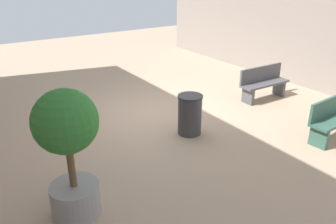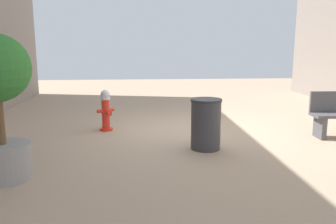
% 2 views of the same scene
% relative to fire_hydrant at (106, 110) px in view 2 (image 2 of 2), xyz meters
% --- Properties ---
extents(ground_plane, '(23.40, 23.40, 0.00)m').
position_rel_fire_hydrant_xyz_m(ground_plane, '(-1.92, 0.16, -0.46)').
color(ground_plane, tan).
extents(fire_hydrant, '(0.38, 0.36, 0.92)m').
position_rel_fire_hydrant_xyz_m(fire_hydrant, '(0.00, 0.00, 0.00)').
color(fire_hydrant, red).
rests_on(fire_hydrant, ground_plane).
extents(trash_bin, '(0.57, 0.57, 0.94)m').
position_rel_fire_hydrant_xyz_m(trash_bin, '(-1.97, 1.56, 0.01)').
color(trash_bin, '#38383D').
rests_on(trash_bin, ground_plane).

